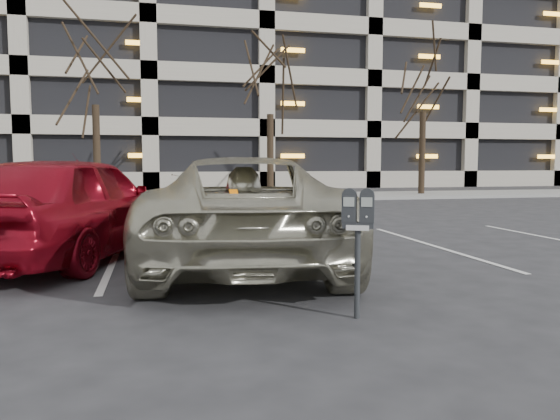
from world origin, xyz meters
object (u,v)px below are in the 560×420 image
at_px(car_red, 72,206).
at_px(tree_b, 94,45).
at_px(tree_d, 424,60).
at_px(parking_meter, 358,221).
at_px(tree_c, 270,62).
at_px(suv_silver, 242,211).

bearing_deg(car_red, tree_b, -65.28).
xyz_separation_m(tree_d, parking_meter, (-9.83, -17.75, -5.12)).
xyz_separation_m(tree_c, parking_meter, (-2.83, -17.75, -4.73)).
relative_size(parking_meter, suv_silver, 0.21).
bearing_deg(car_red, tree_c, -93.14).
height_order(parking_meter, car_red, car_red).
distance_m(tree_b, suv_silver, 15.94).
height_order(tree_d, suv_silver, tree_d).
height_order(tree_d, parking_meter, tree_d).
xyz_separation_m(suv_silver, car_red, (-2.55, 0.95, 0.04)).
bearing_deg(tree_d, parking_meter, -118.98).
height_order(parking_meter, suv_silver, suv_silver).
relative_size(tree_d, car_red, 1.71).
bearing_deg(tree_c, car_red, -113.78).
xyz_separation_m(tree_b, car_red, (0.97, -13.68, -5.22)).
relative_size(suv_silver, car_red, 1.23).
relative_size(tree_c, parking_meter, 6.30).
distance_m(tree_d, parking_meter, 20.92).
bearing_deg(parking_meter, car_red, 153.15).
distance_m(suv_silver, car_red, 2.72).
distance_m(tree_c, tree_d, 7.01).
bearing_deg(tree_c, tree_d, 0.00).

